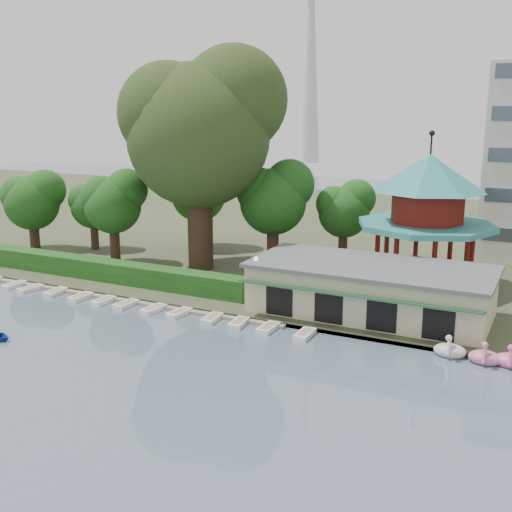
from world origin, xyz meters
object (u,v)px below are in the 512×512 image
Objects in this scene: pavilion at (427,207)px; big_tree at (201,124)px; dock at (108,296)px; boathouse at (370,289)px.

pavilion is 0.63× the size of big_tree.
big_tree is at bearing -169.71° from pavilion.
dock is at bearing -106.13° from big_tree.
boathouse is 0.87× the size of big_tree.
boathouse is at bearing 12.24° from dock.
dock is 2.52× the size of pavilion.
boathouse reaches higher than dock.
big_tree is at bearing 161.63° from boathouse.
pavilion reaches higher than boathouse.
big_tree reaches higher than dock.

